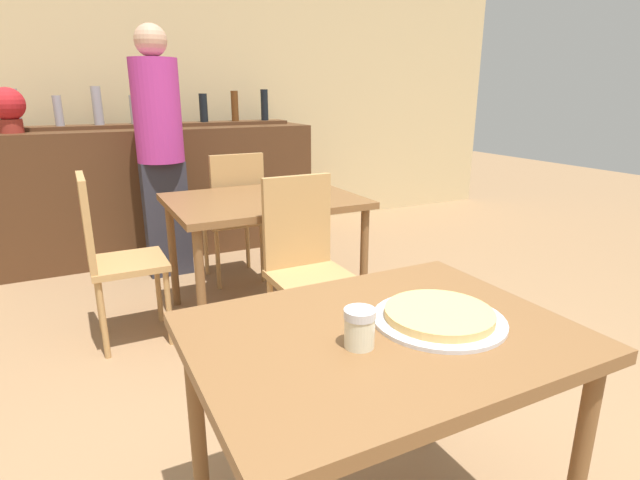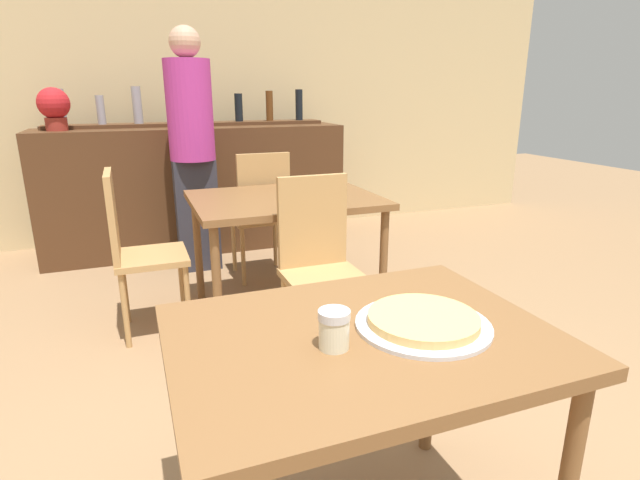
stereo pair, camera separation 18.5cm
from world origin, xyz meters
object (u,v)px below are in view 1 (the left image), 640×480
(chair_far_side_back, at_px, (235,210))
(pizza_tray, at_px, (439,316))
(potted_plant, at_px, (8,107))
(cheese_shaker, at_px, (360,328))
(chair_far_side_front, at_px, (305,257))
(chair_far_side_left, at_px, (110,250))
(person_standing, at_px, (160,145))

(chair_far_side_back, relative_size, pizza_tray, 2.56)
(pizza_tray, distance_m, potted_plant, 3.63)
(cheese_shaker, bearing_deg, chair_far_side_front, 70.85)
(chair_far_side_back, distance_m, cheese_shaker, 2.51)
(chair_far_side_left, bearing_deg, potted_plant, 17.18)
(chair_far_side_front, relative_size, person_standing, 0.53)
(cheese_shaker, distance_m, potted_plant, 3.57)
(chair_far_side_front, height_order, cheese_shaker, chair_far_side_front)
(chair_far_side_left, height_order, pizza_tray, chair_far_side_left)
(chair_far_side_left, distance_m, potted_plant, 1.78)
(pizza_tray, height_order, potted_plant, potted_plant)
(chair_far_side_back, height_order, pizza_tray, chair_far_side_back)
(chair_far_side_front, relative_size, pizza_tray, 2.56)
(chair_far_side_back, relative_size, chair_far_side_left, 1.00)
(cheese_shaker, bearing_deg, potted_plant, 105.51)
(pizza_tray, distance_m, person_standing, 2.88)
(chair_far_side_front, relative_size, cheese_shaker, 9.38)
(chair_far_side_back, distance_m, potted_plant, 1.82)
(chair_far_side_left, xyz_separation_m, pizza_tray, (0.74, -1.83, 0.22))
(person_standing, bearing_deg, chair_far_side_front, -75.63)
(pizza_tray, height_order, cheese_shaker, cheese_shaker)
(cheese_shaker, bearing_deg, pizza_tray, 4.07)
(cheese_shaker, relative_size, potted_plant, 0.32)
(chair_far_side_front, distance_m, potted_plant, 2.66)
(potted_plant, bearing_deg, chair_far_side_back, -34.60)
(chair_far_side_front, relative_size, potted_plant, 2.96)
(chair_far_side_left, height_order, cheese_shaker, chair_far_side_left)
(chair_far_side_front, distance_m, cheese_shaker, 1.35)
(pizza_tray, bearing_deg, cheese_shaker, -175.93)
(chair_far_side_front, bearing_deg, cheese_shaker, -109.15)
(person_standing, relative_size, potted_plant, 5.61)
(chair_far_side_left, xyz_separation_m, person_standing, (0.48, 1.02, 0.45))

